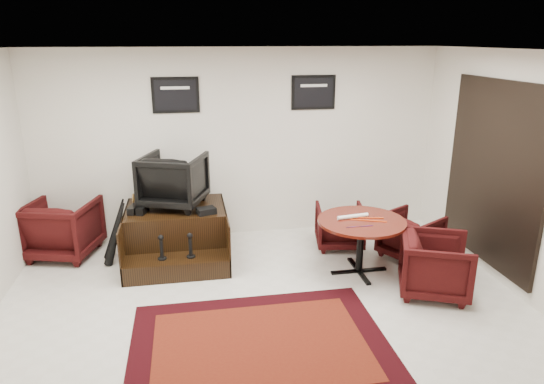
% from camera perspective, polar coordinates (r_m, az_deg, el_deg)
% --- Properties ---
extents(ground, '(6.00, 6.00, 0.00)m').
position_cam_1_polar(ground, '(5.46, -0.43, -14.61)').
color(ground, silver).
rests_on(ground, ground).
extents(room_shell, '(6.02, 5.02, 2.81)m').
position_cam_1_polar(room_shell, '(4.95, 3.96, 4.42)').
color(room_shell, beige).
rests_on(room_shell, ground).
extents(area_rug, '(2.55, 1.92, 0.01)m').
position_cam_1_polar(area_rug, '(5.04, -1.38, -17.60)').
color(area_rug, black).
rests_on(area_rug, ground).
extents(shine_podium, '(1.35, 1.39, 0.70)m').
position_cam_1_polar(shine_podium, '(6.85, -11.13, -4.94)').
color(shine_podium, black).
rests_on(shine_podium, ground).
extents(shine_chair, '(1.00, 0.97, 0.81)m').
position_cam_1_polar(shine_chair, '(6.73, -11.51, 1.67)').
color(shine_chair, black).
rests_on(shine_chair, shine_podium).
extents(shoes_pair, '(0.28, 0.31, 0.10)m').
position_cam_1_polar(shoes_pair, '(6.67, -15.46, -1.97)').
color(shoes_pair, black).
rests_on(shoes_pair, shine_podium).
extents(polish_kit, '(0.28, 0.23, 0.08)m').
position_cam_1_polar(polish_kit, '(6.46, -7.74, -2.21)').
color(polish_kit, black).
rests_on(polish_kit, shine_podium).
extents(umbrella_black, '(0.34, 0.13, 0.90)m').
position_cam_1_polar(umbrella_black, '(6.74, -17.89, -4.67)').
color(umbrella_black, black).
rests_on(umbrella_black, ground).
extents(umbrella_hooked, '(0.33, 0.12, 0.90)m').
position_cam_1_polar(umbrella_hooked, '(6.93, -17.94, -4.08)').
color(umbrella_hooked, black).
rests_on(umbrella_hooked, ground).
extents(armchair_side, '(1.04, 1.00, 0.88)m').
position_cam_1_polar(armchair_side, '(7.32, -23.41, -3.63)').
color(armchair_side, black).
rests_on(armchair_side, ground).
extents(meeting_table, '(1.11, 1.11, 0.73)m').
position_cam_1_polar(meeting_table, '(6.25, 10.47, -4.02)').
color(meeting_table, '#460E0A').
rests_on(meeting_table, ground).
extents(table_chair_back, '(0.76, 0.73, 0.68)m').
position_cam_1_polar(table_chair_back, '(7.10, 7.96, -3.76)').
color(table_chair_back, black).
rests_on(table_chair_back, ground).
extents(table_chair_window, '(0.89, 0.91, 0.70)m').
position_cam_1_polar(table_chair_window, '(6.95, 16.02, -4.71)').
color(table_chair_window, black).
rests_on(table_chair_window, ground).
extents(table_chair_corner, '(0.96, 0.98, 0.79)m').
position_cam_1_polar(table_chair_corner, '(6.07, 18.69, -7.88)').
color(table_chair_corner, black).
rests_on(table_chair_corner, ground).
extents(paper_roll, '(0.42, 0.11, 0.05)m').
position_cam_1_polar(paper_roll, '(6.25, 9.49, -2.84)').
color(paper_roll, white).
rests_on(paper_roll, meeting_table).
extents(table_clutter, '(0.57, 0.33, 0.01)m').
position_cam_1_polar(table_clutter, '(6.20, 10.97, -3.31)').
color(table_clutter, '#F7450D').
rests_on(table_clutter, meeting_table).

